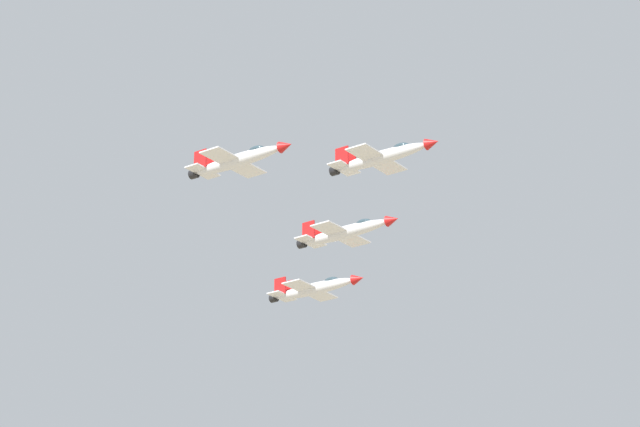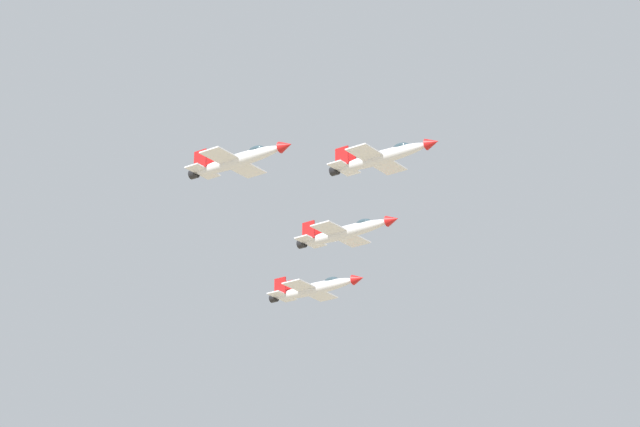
{
  "view_description": "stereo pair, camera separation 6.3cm",
  "coord_description": "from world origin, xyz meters",
  "px_view_note": "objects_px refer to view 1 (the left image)",
  "views": [
    {
      "loc": [
        184.29,
        73.21,
        88.05
      ],
      "look_at": [
        19.24,
        -34.15,
        168.15
      ],
      "focal_mm": 81.9,
      "sensor_mm": 36.0,
      "label": 1
    },
    {
      "loc": [
        184.26,
        73.26,
        88.05
      ],
      "look_at": [
        19.24,
        -34.15,
        168.15
      ],
      "focal_mm": 81.9,
      "sensor_mm": 36.0,
      "label": 2
    }
  ],
  "objects_px": {
    "jet_right_wingman": "(238,160)",
    "jet_left_outer": "(314,288)",
    "jet_lead": "(381,157)",
    "jet_left_wingman": "(345,232)"
  },
  "relations": [
    {
      "from": "jet_left_wingman",
      "to": "jet_right_wingman",
      "type": "xyz_separation_m",
      "value": [
        25.52,
        -1.27,
        2.42
      ]
    },
    {
      "from": "jet_right_wingman",
      "to": "jet_left_wingman",
      "type": "bearing_deg",
      "value": 89.92
    },
    {
      "from": "jet_lead",
      "to": "jet_right_wingman",
      "type": "bearing_deg",
      "value": -139.95
    },
    {
      "from": "jet_left_wingman",
      "to": "jet_right_wingman",
      "type": "bearing_deg",
      "value": -89.67
    },
    {
      "from": "jet_left_wingman",
      "to": "jet_right_wingman",
      "type": "distance_m",
      "value": 25.67
    },
    {
      "from": "jet_lead",
      "to": "jet_left_outer",
      "type": "xyz_separation_m",
      "value": [
        -27.02,
        -28.75,
        -5.82
      ]
    },
    {
      "from": "jet_right_wingman",
      "to": "jet_left_outer",
      "type": "height_order",
      "value": "jet_right_wingman"
    },
    {
      "from": "jet_lead",
      "to": "jet_left_outer",
      "type": "relative_size",
      "value": 0.97
    },
    {
      "from": "jet_left_wingman",
      "to": "jet_left_outer",
      "type": "xyz_separation_m",
      "value": [
        -13.51,
        -14.38,
        -2.24
      ]
    },
    {
      "from": "jet_left_wingman",
      "to": "jet_left_outer",
      "type": "bearing_deg",
      "value": 139.97
    }
  ]
}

